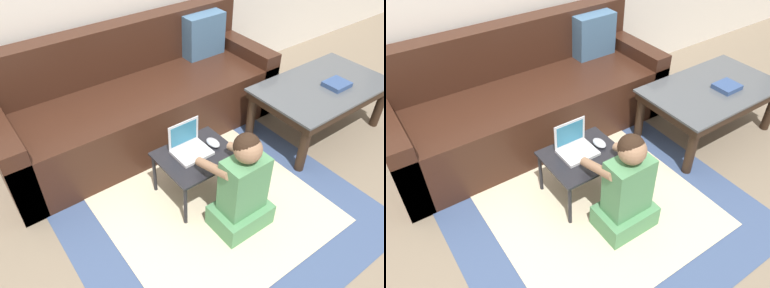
% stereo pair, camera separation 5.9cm
% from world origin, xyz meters
% --- Properties ---
extents(ground_plane, '(16.00, 16.00, 0.00)m').
position_xyz_m(ground_plane, '(0.00, 0.00, 0.00)').
color(ground_plane, '#7F705B').
extents(area_rug, '(1.88, 1.75, 0.01)m').
position_xyz_m(area_rug, '(0.01, -0.05, 0.00)').
color(area_rug, '#3D517A').
rests_on(area_rug, ground_plane).
extents(couch, '(2.23, 0.80, 0.86)m').
position_xyz_m(couch, '(0.07, 0.98, 0.30)').
color(couch, '#381E14').
rests_on(couch, ground_plane).
extents(coffee_table, '(1.07, 0.65, 0.43)m').
position_xyz_m(coffee_table, '(1.25, 0.15, 0.37)').
color(coffee_table, '#4C5156').
rests_on(coffee_table, ground_plane).
extents(laptop_desk, '(0.50, 0.41, 0.34)m').
position_xyz_m(laptop_desk, '(0.01, 0.15, 0.30)').
color(laptop_desk, black).
rests_on(laptop_desk, ground_plane).
extents(laptop, '(0.23, 0.19, 0.20)m').
position_xyz_m(laptop, '(-0.01, 0.20, 0.38)').
color(laptop, silver).
rests_on(laptop, laptop_desk).
extents(computer_mouse, '(0.07, 0.11, 0.04)m').
position_xyz_m(computer_mouse, '(0.16, 0.17, 0.36)').
color(computer_mouse, '#B2B7C1').
rests_on(computer_mouse, laptop_desk).
extents(person_seated, '(0.36, 0.41, 0.71)m').
position_xyz_m(person_seated, '(0.06, -0.23, 0.31)').
color(person_seated, '#518E5B').
rests_on(person_seated, ground_plane).
extents(book_on_table, '(0.18, 0.16, 0.04)m').
position_xyz_m(book_on_table, '(1.32, 0.08, 0.45)').
color(book_on_table, '#334C7F').
rests_on(book_on_table, coffee_table).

